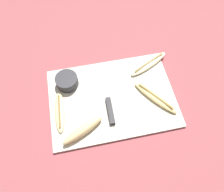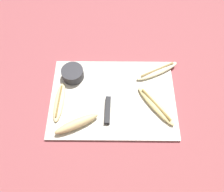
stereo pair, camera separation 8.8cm
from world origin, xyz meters
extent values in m
plane|color=#93474C|center=(0.00, 0.00, 0.00)|extent=(4.00, 4.00, 0.00)
cube|color=beige|center=(0.00, 0.00, 0.01)|extent=(0.51, 0.36, 0.01)
cube|color=black|center=(-0.02, -0.06, 0.02)|extent=(0.02, 0.11, 0.02)
cube|color=#B7BABF|center=(-0.02, 0.07, 0.01)|extent=(0.03, 0.15, 0.00)
ellipsoid|color=beige|center=(0.19, 0.12, 0.02)|extent=(0.20, 0.12, 0.02)
cube|color=olive|center=(0.19, 0.12, 0.03)|extent=(0.15, 0.08, 0.00)
ellipsoid|color=#EDD689|center=(0.17, -0.04, 0.02)|extent=(0.16, 0.19, 0.02)
cube|color=olive|center=(0.17, -0.04, 0.03)|extent=(0.11, 0.14, 0.00)
ellipsoid|color=beige|center=(-0.21, -0.03, 0.02)|extent=(0.05, 0.18, 0.02)
cube|color=brown|center=(-0.21, -0.03, 0.03)|extent=(0.01, 0.14, 0.00)
ellipsoid|color=#DBC684|center=(-0.14, -0.12, 0.03)|extent=(0.17, 0.11, 0.04)
cylinder|color=#2D2D33|center=(-0.17, 0.10, 0.03)|extent=(0.09, 0.09, 0.04)
camera|label=1|loc=(-0.08, -0.41, 0.80)|focal=35.00mm
camera|label=2|loc=(0.00, -0.42, 0.80)|focal=35.00mm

